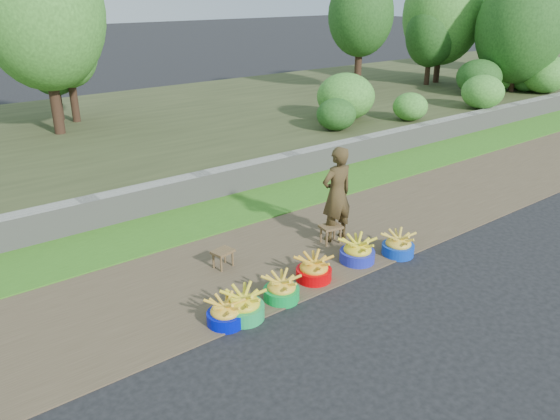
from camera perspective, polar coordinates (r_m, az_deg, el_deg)
ground_plane at (r=7.89m, az=7.19°, el=-7.50°), size 120.00×120.00×0.00m
dirt_shoulder at (r=8.70m, az=1.41°, el=-4.26°), size 80.00×2.50×0.02m
grass_verge at (r=10.18m, az=-5.70°, el=-0.22°), size 80.00×1.50×0.04m
retaining_wall at (r=10.77m, az=-8.18°, el=2.41°), size 80.00×0.35×0.55m
earth_bank at (r=15.07m, az=-17.64°, el=7.23°), size 80.00×10.00×0.50m
vegetation at (r=17.59m, az=6.75°, el=17.96°), size 33.93×7.60×4.65m
basin_a at (r=6.89m, az=-5.73°, el=-10.68°), size 0.47×0.47×0.35m
basin_b at (r=6.98m, az=-3.83°, el=-9.95°), size 0.53×0.53×0.39m
basin_c at (r=7.34m, az=0.16°, el=-8.27°), size 0.48×0.48×0.36m
basin_d at (r=7.81m, az=3.55°, el=-6.24°), size 0.51×0.51×0.38m
basin_e at (r=8.37m, az=8.09°, el=-4.32°), size 0.53×0.53×0.40m
basin_f at (r=8.71m, az=12.25°, el=-3.61°), size 0.50×0.50×0.37m
stool_left at (r=8.13m, az=-5.99°, el=-4.58°), size 0.35×0.29×0.27m
stool_right at (r=8.88m, az=5.33°, el=-2.00°), size 0.38×0.32×0.30m
vendor_woman at (r=8.81m, az=5.95°, el=1.65°), size 0.60×0.42×1.58m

